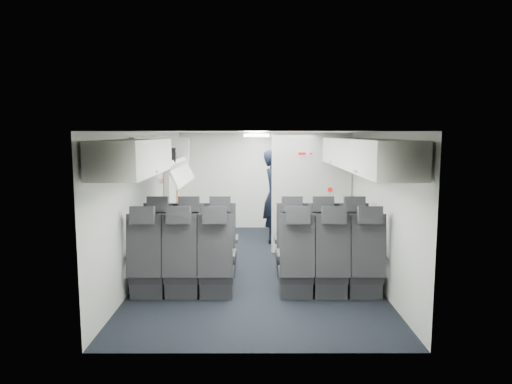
{
  "coord_description": "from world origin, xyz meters",
  "views": [
    {
      "loc": [
        -0.01,
        -7.21,
        2.13
      ],
      "look_at": [
        0.0,
        0.4,
        1.15
      ],
      "focal_mm": 32.0,
      "sensor_mm": 36.0,
      "label": 1
    }
  ],
  "objects_px": {
    "boarding_door": "(171,194)",
    "flight_attendant": "(274,196)",
    "carry_on_bag": "(161,157)",
    "galley_unit": "(299,188)",
    "seat_row_mid": "(256,267)",
    "seat_row_front": "(256,249)"
  },
  "relations": [
    {
      "from": "boarding_door",
      "to": "flight_attendant",
      "type": "relative_size",
      "value": 1.02
    },
    {
      "from": "galley_unit",
      "to": "carry_on_bag",
      "type": "xyz_separation_m",
      "value": [
        -2.37,
        -3.08,
        0.83
      ]
    },
    {
      "from": "flight_attendant",
      "to": "carry_on_bag",
      "type": "distance_m",
      "value": 2.82
    },
    {
      "from": "seat_row_front",
      "to": "carry_on_bag",
      "type": "distance_m",
      "value": 1.99
    },
    {
      "from": "seat_row_front",
      "to": "seat_row_mid",
      "type": "relative_size",
      "value": 1.0
    },
    {
      "from": "seat_row_mid",
      "to": "boarding_door",
      "type": "relative_size",
      "value": 1.79
    },
    {
      "from": "boarding_door",
      "to": "flight_attendant",
      "type": "distance_m",
      "value": 2.0
    },
    {
      "from": "seat_row_mid",
      "to": "carry_on_bag",
      "type": "height_order",
      "value": "carry_on_bag"
    },
    {
      "from": "seat_row_mid",
      "to": "boarding_door",
      "type": "height_order",
      "value": "boarding_door"
    },
    {
      "from": "boarding_door",
      "to": "carry_on_bag",
      "type": "height_order",
      "value": "carry_on_bag"
    },
    {
      "from": "carry_on_bag",
      "to": "seat_row_mid",
      "type": "bearing_deg",
      "value": -44.01
    },
    {
      "from": "seat_row_front",
      "to": "boarding_door",
      "type": "xyz_separation_m",
      "value": [
        -1.64,
        2.09,
        0.55
      ]
    },
    {
      "from": "boarding_door",
      "to": "carry_on_bag",
      "type": "xyz_separation_m",
      "value": [
        0.22,
        -1.91,
        0.83
      ]
    },
    {
      "from": "seat_row_front",
      "to": "boarding_door",
      "type": "distance_m",
      "value": 2.71
    },
    {
      "from": "seat_row_front",
      "to": "flight_attendant",
      "type": "distance_m",
      "value": 2.26
    },
    {
      "from": "galley_unit",
      "to": "carry_on_bag",
      "type": "bearing_deg",
      "value": -127.64
    },
    {
      "from": "seat_row_mid",
      "to": "flight_attendant",
      "type": "distance_m",
      "value": 3.14
    },
    {
      "from": "galley_unit",
      "to": "boarding_door",
      "type": "bearing_deg",
      "value": -155.72
    },
    {
      "from": "boarding_door",
      "to": "galley_unit",
      "type": "bearing_deg",
      "value": 24.28
    },
    {
      "from": "carry_on_bag",
      "to": "boarding_door",
      "type": "bearing_deg",
      "value": 89.49
    },
    {
      "from": "boarding_door",
      "to": "seat_row_mid",
      "type": "bearing_deg",
      "value": -61.23
    },
    {
      "from": "seat_row_mid",
      "to": "boarding_door",
      "type": "xyz_separation_m",
      "value": [
        -1.64,
        2.99,
        0.55
      ]
    }
  ]
}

